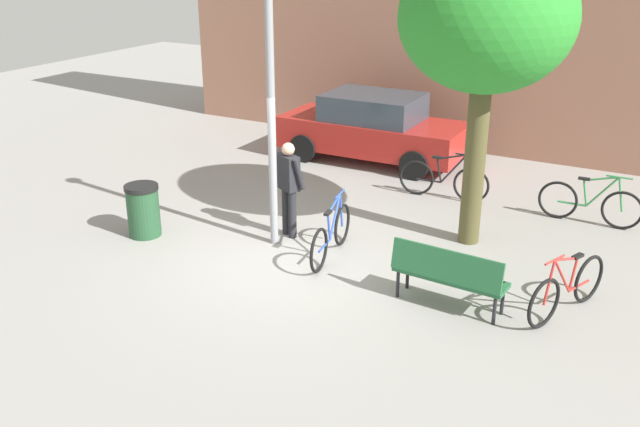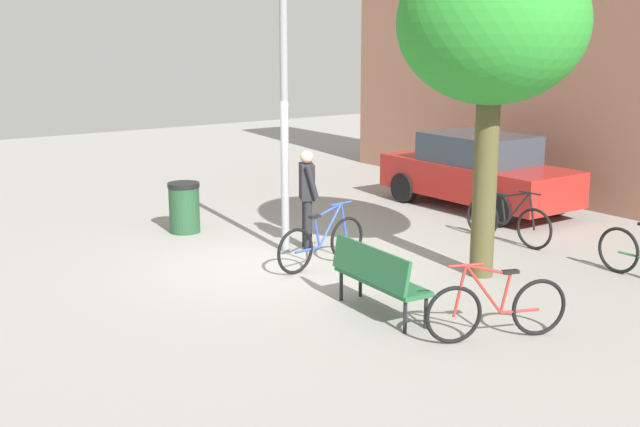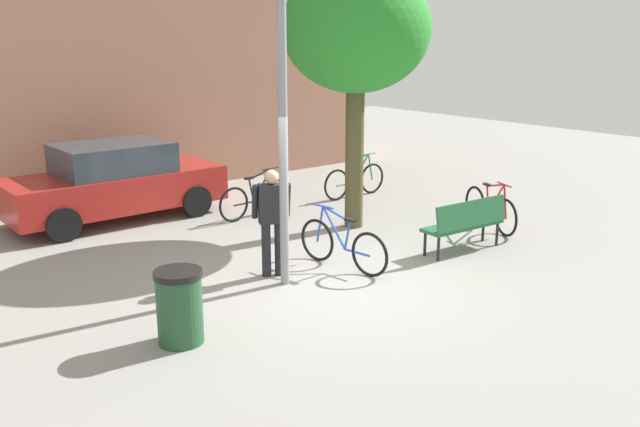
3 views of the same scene
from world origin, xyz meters
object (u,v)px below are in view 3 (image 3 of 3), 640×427
person_by_lamppost (272,215)px  plaza_tree (356,31)px  bicycle_red (490,209)px  bicycle_blue (342,245)px  lamppost (283,106)px  bicycle_black (256,199)px  trash_bin (180,306)px  bicycle_green (355,180)px  parked_car_red (115,182)px  park_bench (466,221)px

person_by_lamppost → plaza_tree: bearing=24.0°
bicycle_red → bicycle_blue: bearing=178.7°
lamppost → bicycle_red: lamppost is taller
lamppost → bicycle_black: lamppost is taller
lamppost → bicycle_red: size_ratio=2.66×
plaza_tree → trash_bin: (-5.02, -2.45, -3.20)m
plaza_tree → bicycle_black: plaza_tree is taller
person_by_lamppost → bicycle_green: person_by_lamppost is taller
bicycle_green → parked_car_red: size_ratio=0.43×
lamppost → person_by_lamppost: size_ratio=2.71×
park_bench → bicycle_green: bearing=73.6°
lamppost → parked_car_red: lamppost is taller
person_by_lamppost → plaza_tree: size_ratio=0.34×
park_bench → trash_bin: 5.45m
plaza_tree → trash_bin: 6.44m
bicycle_green → bicycle_black: 2.74m
bicycle_blue → person_by_lamppost: bearing=157.5°
bicycle_red → parked_car_red: size_ratio=0.40×
plaza_tree → bicycle_red: plaza_tree is taller
park_bench → bicycle_green: (1.23, 4.18, -0.16)m
park_bench → bicycle_red: 1.62m
bicycle_blue → plaza_tree: bearing=43.6°
bicycle_green → person_by_lamppost: bearing=-145.7°
bicycle_green → park_bench: bearing=-106.4°
parked_car_red → trash_bin: size_ratio=4.58×
bicycle_black → parked_car_red: bearing=145.0°
bicycle_black → person_by_lamppost: bearing=-119.7°
plaza_tree → parked_car_red: bearing=134.9°
plaza_tree → park_bench: bearing=-79.8°
person_by_lamppost → lamppost: bearing=-98.8°
bicycle_black → trash_bin: 5.78m
park_bench → bicycle_red: size_ratio=0.96×
person_by_lamppost → trash_bin: size_ratio=1.82×
bicycle_blue → bicycle_green: same height
bicycle_green → bicycle_red: (0.26, -3.56, 0.00)m
bicycle_green → bicycle_blue: bearing=-134.5°
bicycle_green → bicycle_red: size_ratio=1.06×
bicycle_blue → bicycle_green: (3.42, 3.48, 0.00)m
person_by_lamppost → trash_bin: 2.57m
person_by_lamppost → plaza_tree: (2.80, 1.25, 2.70)m
person_by_lamppost → bicycle_blue: (1.04, -0.43, -0.58)m
person_by_lamppost → bicycle_black: person_by_lamppost is taller
bicycle_blue → parked_car_red: parked_car_red is taller
lamppost → bicycle_green: (4.52, 3.45, -2.26)m
plaza_tree → bicycle_blue: size_ratio=2.70×
lamppost → bicycle_green: bearing=37.3°
plaza_tree → parked_car_red: plaza_tree is taller
bicycle_black → plaza_tree: bearing=-58.7°
parked_car_red → trash_bin: bearing=-105.8°
trash_bin → lamppost: bearing=20.3°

